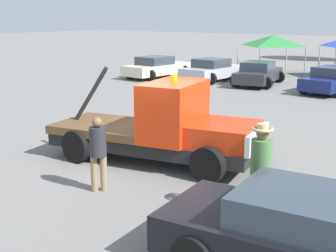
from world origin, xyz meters
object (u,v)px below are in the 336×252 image
object	(u,v)px
tow_truck	(165,129)
canopy_tent_green	(273,41)
parked_car_silver	(213,70)
parked_car_navy	(334,80)
parked_car_charcoal	(258,74)
foreground_car	(320,240)
person_at_hood	(98,149)
person_near_truck	(261,163)
parked_car_cream	(157,67)

from	to	relation	value
tow_truck	canopy_tent_green	xyz separation A→B (m)	(-5.85, 20.25, 1.25)
parked_car_silver	parked_car_navy	world-z (taller)	same
tow_truck	parked_car_charcoal	bearing A→B (deg)	95.26
foreground_car	parked_car_navy	distance (m)	18.41
foreground_car	parked_car_navy	world-z (taller)	same
foreground_car	parked_car_navy	bearing A→B (deg)	101.15
foreground_car	parked_car_charcoal	world-z (taller)	same
parked_car_charcoal	canopy_tent_green	distance (m)	6.09
person_at_hood	tow_truck	bearing A→B (deg)	137.75
person_near_truck	canopy_tent_green	distance (m)	23.95
person_near_truck	parked_car_navy	bearing A→B (deg)	-72.67
parked_car_navy	canopy_tent_green	world-z (taller)	canopy_tent_green
foreground_car	parked_car_cream	world-z (taller)	same
foreground_car	person_near_truck	world-z (taller)	person_near_truck
foreground_car	parked_car_cream	bearing A→B (deg)	128.06
foreground_car	parked_car_silver	world-z (taller)	same
tow_truck	parked_car_cream	xyz separation A→B (m)	(-10.82, 13.87, -0.29)
tow_truck	foreground_car	bearing A→B (deg)	-42.51
foreground_car	person_at_hood	xyz separation A→B (m)	(-5.22, 0.72, 0.33)
tow_truck	parked_car_cream	world-z (taller)	tow_truck
foreground_car	parked_car_cream	xyz separation A→B (m)	(-16.07, 17.12, -0.00)
parked_car_cream	parked_car_navy	distance (m)	10.93
person_at_hood	parked_car_navy	xyz separation A→B (m)	(0.07, 16.96, -0.34)
parked_car_silver	parked_car_charcoal	size ratio (longest dim) A/B	1.00
person_at_hood	parked_car_charcoal	bearing A→B (deg)	150.98
canopy_tent_green	person_at_hood	bearing A→B (deg)	-75.54
person_near_truck	parked_car_silver	distance (m)	19.59
parked_car_navy	parked_car_charcoal	bearing A→B (deg)	96.39
canopy_tent_green	foreground_car	bearing A→B (deg)	-64.72
tow_truck	person_near_truck	bearing A→B (deg)	-36.74
parked_car_navy	canopy_tent_green	xyz separation A→B (m)	(-5.94, 5.82, 1.55)
person_near_truck	canopy_tent_green	world-z (taller)	canopy_tent_green
tow_truck	person_at_hood	xyz separation A→B (m)	(0.02, -2.53, 0.05)
person_near_truck	person_at_hood	bearing A→B (deg)	17.71
parked_car_charcoal	person_at_hood	bearing A→B (deg)	-175.89
parked_car_navy	canopy_tent_green	bearing A→B (deg)	54.34
person_at_hood	parked_car_charcoal	size ratio (longest dim) A/B	0.38
tow_truck	parked_car_charcoal	size ratio (longest dim) A/B	1.33
person_at_hood	parked_car_silver	xyz separation A→B (m)	(-7.19, 17.16, -0.34)
foreground_car	person_near_truck	bearing A→B (deg)	132.85
parked_car_cream	parked_car_navy	size ratio (longest dim) A/B	1.07
tow_truck	parked_car_charcoal	distance (m)	15.19
parked_car_charcoal	canopy_tent_green	size ratio (longest dim) A/B	1.30
tow_truck	parked_car_navy	size ratio (longest dim) A/B	1.31
foreground_car	parked_car_silver	xyz separation A→B (m)	(-12.41, 17.88, -0.00)
person_near_truck	canopy_tent_green	bearing A→B (deg)	-61.63
parked_car_silver	person_at_hood	bearing A→B (deg)	-152.35
parked_car_navy	canopy_tent_green	size ratio (longest dim) A/B	1.31
person_at_hood	parked_car_cream	bearing A→B (deg)	170.66
foreground_car	person_near_truck	size ratio (longest dim) A/B	2.71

